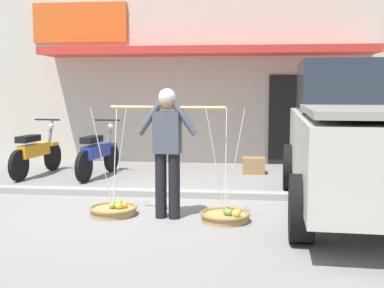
{
  "coord_description": "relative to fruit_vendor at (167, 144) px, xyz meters",
  "views": [
    {
      "loc": [
        1.44,
        -6.77,
        1.69
      ],
      "look_at": [
        0.61,
        0.6,
        0.85
      ],
      "focal_mm": 45.7,
      "sensor_mm": 36.0,
      "label": 1
    }
  ],
  "objects": [
    {
      "name": "motorcycle_nearest_shop",
      "position": [
        -3.07,
        2.84,
        -0.52
      ],
      "size": [
        0.54,
        1.82,
        1.09
      ],
      "color": "black",
      "rests_on": "ground"
    },
    {
      "name": "storefront_building",
      "position": [
        0.11,
        7.39,
        1.13
      ],
      "size": [
        13.0,
        6.0,
        4.2
      ],
      "color": "beige",
      "rests_on": "ground"
    },
    {
      "name": "wooden_crate",
      "position": [
        1.17,
        3.58,
        -0.82
      ],
      "size": [
        0.44,
        0.36,
        0.32
      ],
      "primitive_type": "cube",
      "color": "olive",
      "rests_on": "ground"
    },
    {
      "name": "fruit_basket_right_side",
      "position": [
        -0.75,
        0.08,
        -0.9
      ],
      "size": [
        0.64,
        0.64,
        1.45
      ],
      "color": "#B2894C",
      "rests_on": "ground"
    },
    {
      "name": "sidewalk_curb",
      "position": [
        -0.42,
        1.28,
        -0.93
      ],
      "size": [
        20.0,
        0.24,
        0.1
      ],
      "primitive_type": "cube",
      "color": "gray",
      "rests_on": "ground"
    },
    {
      "name": "motorcycle_second_in_row",
      "position": [
        -1.83,
        2.85,
        -0.52
      ],
      "size": [
        0.54,
        1.81,
        1.09
      ],
      "color": "black",
      "rests_on": "ground"
    },
    {
      "name": "parked_truck",
      "position": [
        2.66,
        0.72,
        0.05
      ],
      "size": [
        2.34,
        4.79,
        2.1
      ],
      "color": "beige",
      "rests_on": "ground"
    },
    {
      "name": "ground_plane",
      "position": [
        -0.42,
        0.58,
        -0.98
      ],
      "size": [
        90.0,
        90.0,
        0.0
      ],
      "primitive_type": "plane",
      "color": "gray"
    },
    {
      "name": "fruit_basket_left_side",
      "position": [
        0.76,
        -0.08,
        -0.9
      ],
      "size": [
        0.64,
        0.64,
        1.45
      ],
      "color": "#B2894C",
      "rests_on": "ground"
    },
    {
      "name": "fruit_vendor",
      "position": [
        0.0,
        0.0,
        0.0
      ],
      "size": [
        1.52,
        0.23,
        1.7
      ],
      "color": "black",
      "rests_on": "ground"
    }
  ]
}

